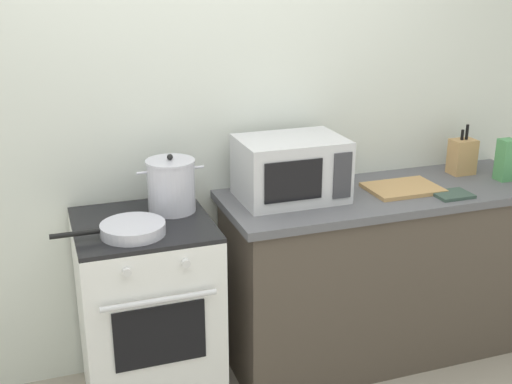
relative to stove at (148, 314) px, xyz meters
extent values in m
cube|color=silver|center=(0.65, 0.37, 0.79)|extent=(4.40, 0.10, 2.50)
cube|color=#4C4238|center=(1.25, 0.02, -0.02)|extent=(1.64, 0.56, 0.88)
cube|color=#59595E|center=(1.25, 0.02, 0.44)|extent=(1.70, 0.60, 0.04)
cube|color=white|center=(0.00, 0.00, -0.01)|extent=(0.60, 0.60, 0.90)
cube|color=black|center=(0.00, 0.00, 0.45)|extent=(0.60, 0.60, 0.02)
cube|color=black|center=(0.00, -0.30, 0.06)|extent=(0.39, 0.01, 0.28)
cylinder|color=silver|center=(0.00, -0.33, 0.24)|extent=(0.48, 0.02, 0.02)
cylinder|color=silver|center=(-0.12, -0.31, 0.38)|extent=(0.04, 0.02, 0.04)
cylinder|color=silver|center=(0.12, -0.31, 0.38)|extent=(0.04, 0.02, 0.04)
cylinder|color=silver|center=(0.16, 0.10, 0.58)|extent=(0.22, 0.22, 0.23)
cylinder|color=silver|center=(0.16, 0.10, 0.70)|extent=(0.22, 0.22, 0.01)
sphere|color=black|center=(0.16, 0.10, 0.72)|extent=(0.03, 0.03, 0.03)
cylinder|color=silver|center=(0.03, 0.10, 0.66)|extent=(0.05, 0.01, 0.01)
cylinder|color=silver|center=(0.29, 0.10, 0.66)|extent=(0.05, 0.01, 0.01)
cylinder|color=silver|center=(-0.06, -0.12, 0.48)|extent=(0.27, 0.27, 0.05)
cylinder|color=black|center=(-0.30, -0.12, 0.49)|extent=(0.20, 0.02, 0.02)
cube|color=silver|center=(0.74, 0.08, 0.61)|extent=(0.50, 0.36, 0.30)
cube|color=black|center=(0.68, -0.10, 0.61)|extent=(0.28, 0.01, 0.19)
cube|color=#38383D|center=(0.92, -0.10, 0.61)|extent=(0.09, 0.01, 0.22)
cube|color=tan|center=(1.32, 0.00, 0.47)|extent=(0.36, 0.26, 0.02)
cube|color=tan|center=(1.76, 0.14, 0.55)|extent=(0.13, 0.10, 0.19)
cylinder|color=black|center=(1.75, 0.14, 0.68)|extent=(0.02, 0.02, 0.06)
cylinder|color=black|center=(1.78, 0.14, 0.69)|extent=(0.02, 0.02, 0.08)
cube|color=#4C9356|center=(1.91, -0.03, 0.57)|extent=(0.08, 0.08, 0.22)
cube|color=#384C42|center=(1.50, -0.16, 0.47)|extent=(0.18, 0.14, 0.02)
camera|label=1|loc=(-0.40, -2.69, 1.53)|focal=45.75mm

